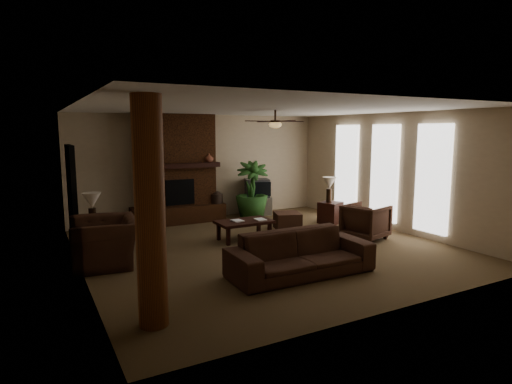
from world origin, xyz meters
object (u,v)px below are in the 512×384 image
floor_plant (252,202)px  armchair_left (104,234)px  armchair_right (366,220)px  side_table_left (94,239)px  lamp_left (92,203)px  lamp_right (329,185)px  tv_stand (256,206)px  floor_vase (217,204)px  log_column (150,214)px  ottoman (287,221)px  side_table_right (330,213)px  coffee_table (244,223)px  sofa (301,247)px

floor_plant → armchair_left: bearing=-151.0°
armchair_right → side_table_left: 5.70m
lamp_left → lamp_right: size_ratio=1.00×
tv_stand → side_table_left: bearing=-142.4°
floor_plant → lamp_right: bearing=-45.6°
floor_vase → floor_plant: bearing=-18.6°
log_column → ottoman: size_ratio=4.67×
ottoman → armchair_right: bearing=-59.2°
armchair_right → ottoman: armchair_right is taller
tv_stand → side_table_right: size_ratio=1.55×
floor_vase → lamp_right: 3.03m
floor_plant → floor_vase: bearing=161.4°
log_column → ottoman: 5.69m
ottoman → lamp_right: bearing=1.8°
log_column → lamp_right: bearing=33.3°
coffee_table → floor_plant: size_ratio=0.77×
log_column → tv_stand: size_ratio=3.29×
armchair_right → lamp_right: lamp_right is taller
log_column → lamp_right: log_column is taller
armchair_right → ottoman: bearing=15.3°
armchair_left → lamp_right: (5.66, 0.84, 0.44)m
sofa → side_table_right: sofa is taller
log_column → armchair_left: (-0.12, 2.79, -0.84)m
lamp_left → side_table_right: 5.82m
coffee_table → floor_vase: 2.30m
lamp_right → ottoman: bearing=-178.2°
sofa → ottoman: sofa is taller
log_column → coffee_table: (2.85, 3.16, -1.03)m
ottoman → tv_stand: 1.97m
ottoman → floor_vase: floor_vase is taller
armchair_right → side_table_right: armchair_right is taller
floor_plant → sofa: bearing=-107.9°
armchair_left → tv_stand: (4.56, 2.76, -0.31)m
armchair_left → coffee_table: bearing=102.3°
side_table_right → lamp_right: 0.73m
coffee_table → side_table_left: size_ratio=2.18×
log_column → armchair_right: 5.67m
tv_stand → floor_vase: (-1.26, -0.12, 0.18)m
tv_stand → lamp_left: bearing=-142.1°
ottoman → lamp_right: (1.29, 0.04, 0.80)m
floor_plant → lamp_left: bearing=-160.4°
lamp_right → side_table_left: bearing=-180.0°
sofa → floor_plant: 4.66m
armchair_left → floor_vase: armchair_left is taller
coffee_table → ottoman: coffee_table is taller
sofa → tv_stand: 5.18m
armchair_right → floor_plant: 3.39m
sofa → ottoman: size_ratio=4.06×
log_column → sofa: (2.65, 0.69, -0.92)m
sofa → floor_plant: (1.43, 4.44, -0.04)m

